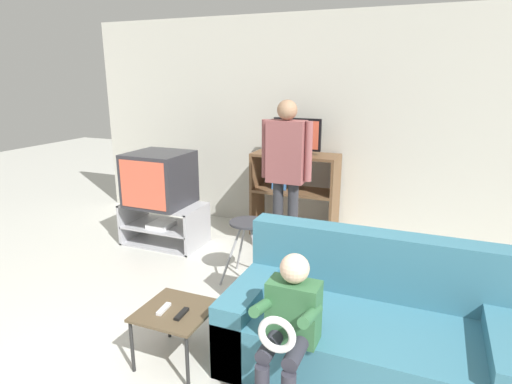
{
  "coord_description": "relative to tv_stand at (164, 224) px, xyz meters",
  "views": [
    {
      "loc": [
        1.21,
        -1.36,
        1.9
      ],
      "look_at": [
        -0.19,
        2.01,
        0.9
      ],
      "focal_mm": 30.0,
      "sensor_mm": 36.0,
      "label": 1
    }
  ],
  "objects": [
    {
      "name": "tv_stand",
      "position": [
        0.0,
        0.0,
        0.0
      ],
      "size": [
        0.91,
        0.54,
        0.47
      ],
      "color": "#A8A8AD",
      "rests_on": "ground_plane"
    },
    {
      "name": "folding_stool",
      "position": [
        1.28,
        -0.5,
        0.25
      ],
      "size": [
        0.44,
        0.39,
        0.6
      ],
      "color": "#99999E",
      "rests_on": "ground_plane"
    },
    {
      "name": "television_main",
      "position": [
        -0.02,
        -0.01,
        0.54
      ],
      "size": [
        0.65,
        0.63,
        0.6
      ],
      "color": "#2D2D33",
      "rests_on": "tv_stand"
    },
    {
      "name": "media_shelf",
      "position": [
        1.3,
        0.84,
        0.28
      ],
      "size": [
        1.01,
        0.43,
        1.01
      ],
      "color": "brown",
      "rests_on": "ground_plane"
    },
    {
      "name": "television_flat",
      "position": [
        1.31,
        0.85,
        0.97
      ],
      "size": [
        0.57,
        0.2,
        0.41
      ],
      "color": "black",
      "rests_on": "media_shelf"
    },
    {
      "name": "couch",
      "position": [
        2.5,
        -1.34,
        0.05
      ],
      "size": [
        1.79,
        0.9,
        0.86
      ],
      "color": "teal",
      "rests_on": "ground_plane"
    },
    {
      "name": "wall_back",
      "position": [
        1.57,
        1.13,
        1.07
      ],
      "size": [
        6.4,
        0.06,
        2.6
      ],
      "color": "beige",
      "rests_on": "ground_plane"
    },
    {
      "name": "person_standing_adult",
      "position": [
        1.42,
        0.14,
        0.78
      ],
      "size": [
        0.53,
        0.2,
        1.67
      ],
      "color": "#2D2D33",
      "rests_on": "ground_plane"
    },
    {
      "name": "remote_control_white",
      "position": [
        1.24,
        -1.81,
        0.17
      ],
      "size": [
        0.05,
        0.15,
        0.02
      ],
      "primitive_type": "cube",
      "rotation": [
        0.0,
        0.0,
        0.09
      ],
      "color": "silver",
      "rests_on": "snack_table"
    },
    {
      "name": "snack_table",
      "position": [
        1.31,
        -1.77,
        0.11
      ],
      "size": [
        0.47,
        0.47,
        0.39
      ],
      "color": "brown",
      "rests_on": "ground_plane"
    },
    {
      "name": "remote_control_black",
      "position": [
        1.38,
        -1.82,
        0.17
      ],
      "size": [
        0.04,
        0.15,
        0.02
      ],
      "primitive_type": "cube",
      "rotation": [
        0.0,
        0.0,
        0.06
      ],
      "color": "black",
      "rests_on": "snack_table"
    },
    {
      "name": "person_seated_child",
      "position": [
        2.13,
        -1.87,
        0.32
      ],
      "size": [
        0.33,
        0.43,
        0.93
      ],
      "color": "#2D2D38",
      "rests_on": "ground_plane"
    }
  ]
}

